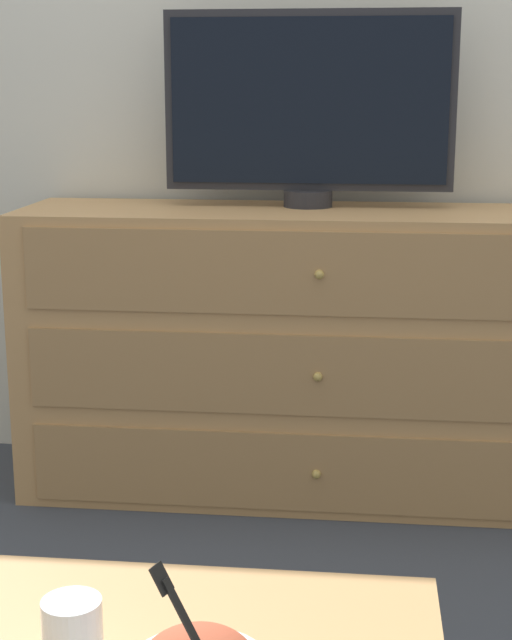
# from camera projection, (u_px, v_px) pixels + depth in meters

# --- Properties ---
(ground_plane) EXTENTS (12.00, 12.00, 0.00)m
(ground_plane) POSITION_uv_depth(u_px,v_px,m) (298.00, 455.00, 3.02)
(ground_plane) COLOR #383D47
(wall_back) EXTENTS (12.00, 0.05, 2.60)m
(wall_back) POSITION_uv_depth(u_px,v_px,m) (303.00, 16.00, 2.74)
(wall_back) COLOR silver
(wall_back) RESTS_ON ground_plane
(dresser) EXTENTS (1.63, 0.44, 0.79)m
(dresser) POSITION_uv_depth(u_px,v_px,m) (322.00, 354.00, 2.68)
(dresser) COLOR tan
(dresser) RESTS_ON ground_plane
(tv) EXTENTS (0.77, 0.13, 0.52)m
(tv) POSITION_uv_depth(u_px,v_px,m) (309.00, 105.00, 2.61)
(tv) COLOR #232328
(tv) RESTS_ON dresser
(drink_cup) EXTENTS (0.08, 0.08, 0.09)m
(drink_cup) POSITION_uv_depth(u_px,v_px,m) (73.00, 635.00, 1.25)
(drink_cup) COLOR #9E6638
(drink_cup) RESTS_ON coffee_table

